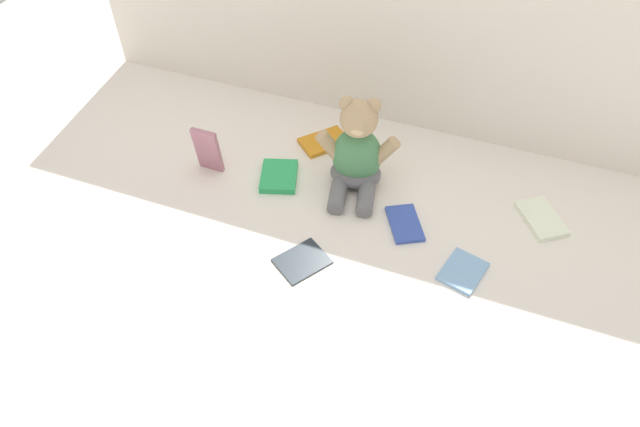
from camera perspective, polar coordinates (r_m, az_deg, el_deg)
ground_plane at (r=1.46m, az=1.19°, el=0.03°), size 3.20×3.20×0.00m
backdrop_drape at (r=1.59m, az=7.19°, el=20.45°), size 1.81×0.03×0.74m
teddy_bear at (r=1.48m, az=3.68°, el=5.90°), size 0.22×0.21×0.26m
book_case_0 at (r=1.35m, az=-1.81°, el=-4.71°), size 0.14×0.15×0.01m
book_case_1 at (r=1.54m, az=21.25°, el=-0.46°), size 0.14×0.16×0.01m
book_case_2 at (r=1.56m, az=-11.16°, el=6.22°), size 0.07×0.03×0.14m
book_case_3 at (r=1.66m, az=0.44°, el=7.20°), size 0.15×0.16×0.01m
book_case_4 at (r=1.37m, az=14.08°, el=-5.62°), size 0.11×0.13×0.01m
book_case_5 at (r=1.55m, az=-4.12°, el=3.74°), size 0.13×0.14×0.02m
book_case_6 at (r=1.44m, az=8.46°, el=-1.01°), size 0.12×0.14×0.01m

